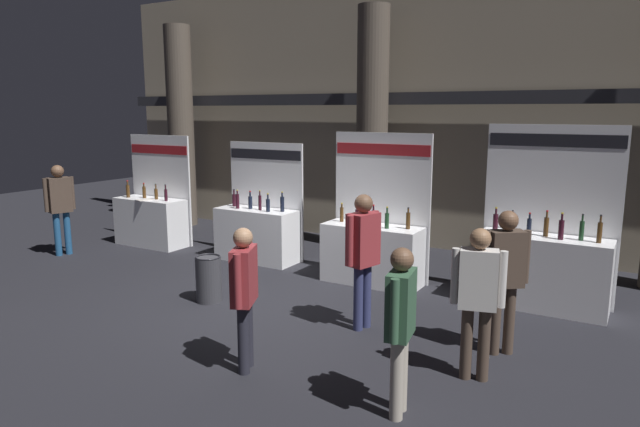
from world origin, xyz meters
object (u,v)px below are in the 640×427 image
at_px(trash_bin, 209,279).
at_px(visitor_3, 60,201).
at_px(visitor_2, 478,292).
at_px(visitor_4, 363,249).
at_px(exhibitor_booth_2, 373,247).
at_px(visitor_0, 505,270).
at_px(visitor_5, 400,318).
at_px(exhibitor_booth_1, 258,230).
at_px(exhibitor_booth_0, 152,217).
at_px(exhibitor_booth_3, 543,264).
at_px(visitor_6, 244,287).

height_order(trash_bin, visitor_3, visitor_3).
xyz_separation_m(trash_bin, visitor_3, (-4.31, 0.65, 0.72)).
relative_size(visitor_2, visitor_4, 0.92).
xyz_separation_m(exhibitor_booth_2, visitor_2, (2.37, -2.55, 0.36)).
relative_size(visitor_0, visitor_5, 1.06).
relative_size(exhibitor_booth_1, trash_bin, 3.20).
xyz_separation_m(exhibitor_booth_0, exhibitor_booth_3, (7.72, 0.08, 0.05)).
distance_m(visitor_3, visitor_5, 8.26).
height_order(exhibitor_booth_0, visitor_3, exhibitor_booth_0).
xyz_separation_m(visitor_2, visitor_5, (-0.41, -1.06, -0.02)).
bearing_deg(visitor_4, visitor_3, -78.70).
bearing_deg(exhibitor_booth_1, trash_bin, -71.05).
xyz_separation_m(visitor_2, visitor_4, (-1.64, 0.67, 0.11)).
bearing_deg(trash_bin, visitor_0, 4.36).
relative_size(visitor_0, visitor_4, 0.96).
xyz_separation_m(visitor_4, visitor_6, (-0.57, -1.71, -0.13)).
relative_size(exhibitor_booth_1, visitor_3, 1.25).
distance_m(exhibitor_booth_0, exhibitor_booth_3, 7.72).
relative_size(exhibitor_booth_3, visitor_4, 1.47).
xyz_separation_m(trash_bin, visitor_6, (1.86, -1.52, 0.59)).
distance_m(exhibitor_booth_2, visitor_6, 3.61).
distance_m(exhibitor_booth_3, visitor_4, 2.79).
bearing_deg(visitor_6, exhibitor_booth_0, 30.95).
height_order(exhibitor_booth_1, visitor_2, exhibitor_booth_1).
bearing_deg(trash_bin, visitor_3, 171.38).
height_order(trash_bin, visitor_2, visitor_2).
height_order(visitor_2, visitor_6, visitor_2).
bearing_deg(exhibitor_booth_1, visitor_5, -40.60).
height_order(exhibitor_booth_0, visitor_6, exhibitor_booth_0).
bearing_deg(exhibitor_booth_3, exhibitor_booth_2, -176.74).
bearing_deg(exhibitor_booth_0, exhibitor_booth_3, 0.59).
relative_size(trash_bin, visitor_4, 0.39).
distance_m(trash_bin, visitor_2, 4.14).
distance_m(exhibitor_booth_1, exhibitor_booth_3, 5.07).
relative_size(visitor_2, visitor_3, 0.92).
distance_m(visitor_2, visitor_3, 8.45).
bearing_deg(visitor_4, exhibitor_booth_1, -107.62).
height_order(exhibitor_booth_1, visitor_4, exhibitor_booth_1).
distance_m(exhibitor_booth_3, visitor_6, 4.47).
bearing_deg(visitor_2, exhibitor_booth_3, -109.77).
distance_m(exhibitor_booth_2, trash_bin, 2.69).
relative_size(exhibitor_booth_0, exhibitor_booth_3, 0.88).
bearing_deg(visitor_5, exhibitor_booth_1, -140.09).
xyz_separation_m(exhibitor_booth_0, exhibitor_booth_1, (2.65, 0.12, -0.01)).
height_order(trash_bin, visitor_4, visitor_4).
bearing_deg(exhibitor_booth_1, visitor_6, -55.09).
bearing_deg(visitor_6, visitor_3, 46.27).
relative_size(visitor_4, visitor_5, 1.10).
bearing_deg(visitor_6, exhibitor_booth_3, -57.42).
xyz_separation_m(trash_bin, visitor_2, (4.07, -0.48, 0.61)).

